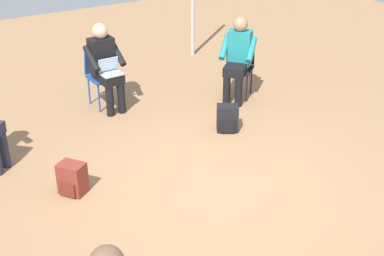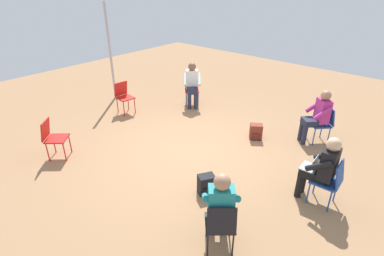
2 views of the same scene
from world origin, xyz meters
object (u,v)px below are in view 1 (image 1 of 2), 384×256
object	(u,v)px
chair_east	(101,72)
person_in_teal	(238,55)
chair_southeast	(240,64)
backpack_near_laptop_user	(73,180)
backpack_by_empty_chair	(227,120)
person_with_laptop	(105,63)

from	to	relation	value
chair_east	person_in_teal	world-z (taller)	person_in_teal
chair_east	chair_southeast	bearing A→B (deg)	155.77
backpack_near_laptop_user	backpack_by_empty_chair	xyz separation A→B (m)	(0.35, -2.29, 0.00)
person_with_laptop	backpack_near_laptop_user	world-z (taller)	person_with_laptop
chair_southeast	backpack_by_empty_chair	xyz separation A→B (m)	(-0.91, 0.85, -0.34)
person_with_laptop	backpack_near_laptop_user	distance (m)	2.29
person_with_laptop	person_in_teal	bearing A→B (deg)	155.96
chair_southeast	backpack_near_laptop_user	distance (m)	3.40
person_in_teal	backpack_near_laptop_user	bearing A→B (deg)	69.79
backpack_near_laptop_user	backpack_by_empty_chair	world-z (taller)	same
backpack_near_laptop_user	backpack_by_empty_chair	distance (m)	2.31
backpack_near_laptop_user	person_with_laptop	bearing A→B (deg)	-33.17
chair_east	person_with_laptop	size ratio (longest dim) A/B	0.69
chair_southeast	person_in_teal	bearing A→B (deg)	90.00
chair_east	person_in_teal	distance (m)	2.01
person_in_teal	backpack_near_laptop_user	distance (m)	3.27
person_in_teal	backpack_near_laptop_user	world-z (taller)	person_in_teal
person_with_laptop	backpack_by_empty_chair	world-z (taller)	person_with_laptop
person_in_teal	backpack_near_laptop_user	xyz separation A→B (m)	(-1.16, 3.01, -0.54)
chair_east	backpack_near_laptop_user	world-z (taller)	chair_east
person_in_teal	backpack_by_empty_chair	distance (m)	1.21
chair_southeast	person_in_teal	xyz separation A→B (m)	(-0.11, 0.13, 0.20)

